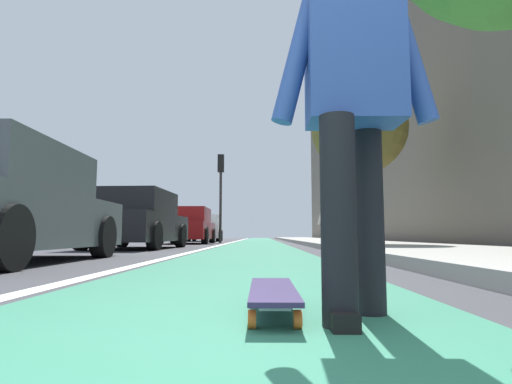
% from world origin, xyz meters
% --- Properties ---
extents(ground_plane, '(80.00, 80.00, 0.00)m').
position_xyz_m(ground_plane, '(10.00, 0.00, 0.00)').
color(ground_plane, '#38383D').
extents(bike_lane_paint, '(56.00, 2.21, 0.00)m').
position_xyz_m(bike_lane_paint, '(24.00, 0.00, 0.00)').
color(bike_lane_paint, '#2D7256').
rests_on(bike_lane_paint, ground).
extents(lane_stripe_white, '(52.00, 0.16, 0.01)m').
position_xyz_m(lane_stripe_white, '(20.00, 1.25, 0.00)').
color(lane_stripe_white, silver).
rests_on(lane_stripe_white, ground).
extents(sidewalk_curb, '(52.00, 3.20, 0.14)m').
position_xyz_m(sidewalk_curb, '(18.00, -3.22, 0.07)').
color(sidewalk_curb, '#9E9B93').
rests_on(sidewalk_curb, ground).
extents(building_facade, '(40.00, 1.20, 11.49)m').
position_xyz_m(building_facade, '(22.00, -5.89, 5.74)').
color(building_facade, '#655D52').
rests_on(building_facade, ground).
extents(skateboard, '(0.84, 0.20, 0.11)m').
position_xyz_m(skateboard, '(1.55, -0.23, 0.09)').
color(skateboard, orange).
rests_on(skateboard, ground).
extents(skater_person, '(0.46, 0.72, 1.64)m').
position_xyz_m(skater_person, '(1.40, -0.57, 0.94)').
color(skater_person, black).
rests_on(skater_person, ground).
extents(parked_car_near, '(4.19, 1.92, 1.48)m').
position_xyz_m(parked_car_near, '(4.85, 3.08, 0.71)').
color(parked_car_near, '#4C5156').
rests_on(parked_car_near, ground).
extents(parked_car_mid, '(4.14, 2.09, 1.49)m').
position_xyz_m(parked_car_mid, '(10.52, 3.07, 0.72)').
color(parked_car_mid, black).
rests_on(parked_car_mid, ground).
extents(parked_car_far, '(4.05, 1.98, 1.49)m').
position_xyz_m(parked_car_far, '(17.30, 2.91, 0.72)').
color(parked_car_far, maroon).
rests_on(parked_car_far, ground).
extents(parked_car_end, '(4.51, 1.99, 1.49)m').
position_xyz_m(parked_car_end, '(24.12, 3.06, 0.72)').
color(parked_car_end, silver).
rests_on(parked_car_end, ground).
extents(traffic_light, '(0.33, 0.28, 4.00)m').
position_xyz_m(traffic_light, '(18.48, 1.65, 2.78)').
color(traffic_light, '#2D2D2D').
rests_on(traffic_light, ground).
extents(street_tree_mid, '(2.57, 2.57, 4.53)m').
position_xyz_m(street_tree_mid, '(10.74, -2.82, 3.21)').
color(street_tree_mid, brown).
rests_on(street_tree_mid, ground).
extents(pedestrian_distant, '(0.42, 0.65, 1.49)m').
position_xyz_m(pedestrian_distant, '(15.46, -2.62, 0.85)').
color(pedestrian_distant, brown).
rests_on(pedestrian_distant, ground).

